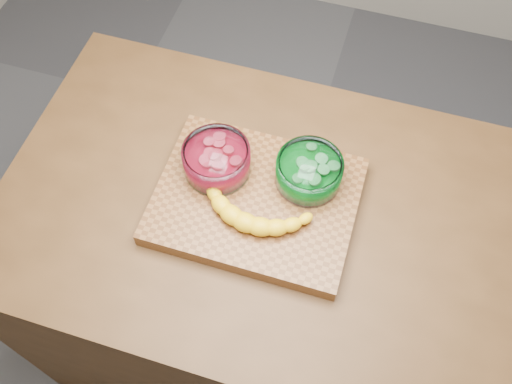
# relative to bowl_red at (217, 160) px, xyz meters

# --- Properties ---
(ground) EXTENTS (3.50, 3.50, 0.00)m
(ground) POSITION_rel_bowl_red_xyz_m (0.11, -0.05, -0.98)
(ground) COLOR #515155
(ground) RESTS_ON ground
(counter) EXTENTS (1.20, 0.80, 0.90)m
(counter) POSITION_rel_bowl_red_xyz_m (0.11, -0.05, -0.53)
(counter) COLOR #4F3217
(counter) RESTS_ON ground
(cutting_board) EXTENTS (0.45, 0.35, 0.04)m
(cutting_board) POSITION_rel_bowl_red_xyz_m (0.11, -0.05, -0.06)
(cutting_board) COLOR brown
(cutting_board) RESTS_ON counter
(bowl_red) EXTENTS (0.15, 0.15, 0.07)m
(bowl_red) POSITION_rel_bowl_red_xyz_m (0.00, 0.00, 0.00)
(bowl_red) COLOR white
(bowl_red) RESTS_ON cutting_board
(bowl_green) EXTENTS (0.15, 0.15, 0.07)m
(bowl_green) POSITION_rel_bowl_red_xyz_m (0.21, 0.03, -0.00)
(bowl_green) COLOR white
(bowl_green) RESTS_ON cutting_board
(banana) EXTENTS (0.29, 0.15, 0.04)m
(banana) POSITION_rel_bowl_red_xyz_m (0.12, -0.09, -0.02)
(banana) COLOR yellow
(banana) RESTS_ON cutting_board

